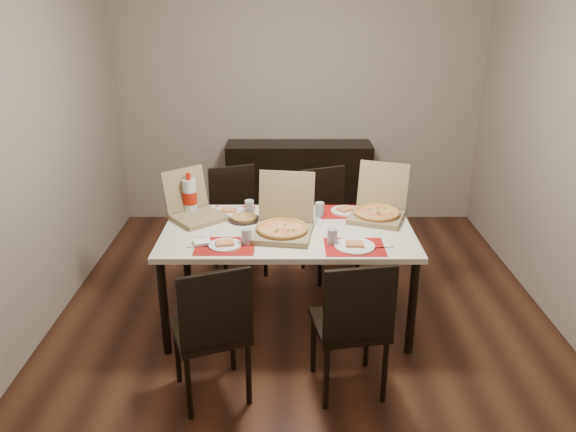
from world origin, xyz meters
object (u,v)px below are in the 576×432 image
object	(u,v)px
dining_table	(288,237)
chair_near_right	(353,322)
chair_near_left	(212,328)
soda_bottle	(190,197)
dip_bowl	(302,216)
chair_far_left	(237,215)
chair_far_right	(327,217)
pizza_box_center	(283,226)
sideboard	(299,185)

from	to	relation	value
dining_table	chair_near_right	world-z (taller)	chair_near_right
chair_near_left	soda_bottle	size ratio (longest dim) A/B	2.85
chair_near_right	dip_bowl	distance (m)	1.16
chair_far_left	chair_far_right	bearing A→B (deg)	-3.38
chair_near_left	dip_bowl	size ratio (longest dim) A/B	6.98
dip_bowl	soda_bottle	size ratio (longest dim) A/B	0.41
chair_far_right	pizza_box_center	size ratio (longest dim) A/B	1.87
chair_far_right	dip_bowl	world-z (taller)	chair_far_right
dip_bowl	chair_far_right	bearing A→B (deg)	68.71
chair_near_right	chair_far_right	world-z (taller)	same
dining_table	chair_near_right	bearing A→B (deg)	-66.14
sideboard	chair_near_right	xyz separation A→B (m)	(0.27, -2.79, 0.06)
chair_far_right	chair_near_left	bearing A→B (deg)	-114.16
chair_near_left	pizza_box_center	size ratio (longest dim) A/B	1.87
chair_far_right	soda_bottle	distance (m)	1.27
chair_near_left	pizza_box_center	world-z (taller)	pizza_box_center
pizza_box_center	soda_bottle	xyz separation A→B (m)	(-0.72, 0.40, 0.08)
pizza_box_center	soda_bottle	size ratio (longest dim) A/B	1.52
dip_bowl	pizza_box_center	bearing A→B (deg)	-114.72
chair_near_right	soda_bottle	bearing A→B (deg)	133.99
dip_bowl	soda_bottle	distance (m)	0.88
chair_far_left	soda_bottle	size ratio (longest dim) A/B	2.85
chair_far_left	soda_bottle	distance (m)	0.74
chair_near_left	soda_bottle	distance (m)	1.33
dining_table	chair_far_right	bearing A→B (deg)	67.33
sideboard	pizza_box_center	bearing A→B (deg)	-94.31
sideboard	pizza_box_center	xyz separation A→B (m)	(-0.15, -2.01, 0.36)
chair_near_right	pizza_box_center	world-z (taller)	pizza_box_center
dining_table	chair_near_left	world-z (taller)	chair_near_left
chair_near_left	pizza_box_center	distance (m)	0.98
sideboard	dining_table	bearing A→B (deg)	-93.50
sideboard	chair_far_left	distance (m)	1.19
chair_far_left	chair_far_right	distance (m)	0.80
pizza_box_center	dip_bowl	distance (m)	0.35
chair_far_left	sideboard	bearing A→B (deg)	61.20
dining_table	dip_bowl	xyz separation A→B (m)	(0.11, 0.22, 0.08)
chair_far_left	soda_bottle	xyz separation A→B (m)	(-0.30, -0.57, 0.38)
chair_far_right	pizza_box_center	distance (m)	1.04
chair_near_right	chair_far_right	size ratio (longest dim) A/B	1.00
dining_table	pizza_box_center	xyz separation A→B (m)	(-0.03, -0.09, 0.13)
pizza_box_center	chair_far_left	bearing A→B (deg)	113.53
soda_bottle	chair_far_right	bearing A→B (deg)	25.34
chair_far_right	soda_bottle	world-z (taller)	soda_bottle
pizza_box_center	soda_bottle	bearing A→B (deg)	151.02
dining_table	chair_far_right	distance (m)	0.91
chair_far_right	chair_far_left	bearing A→B (deg)	176.62
chair_near_right	chair_far_left	xyz separation A→B (m)	(-0.84, 1.75, 0.00)
chair_far_right	pizza_box_center	world-z (taller)	pizza_box_center
dining_table	soda_bottle	xyz separation A→B (m)	(-0.75, 0.31, 0.20)
sideboard	soda_bottle	distance (m)	1.88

